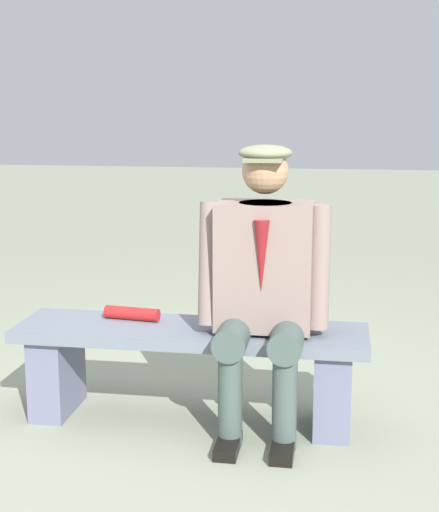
{
  "coord_description": "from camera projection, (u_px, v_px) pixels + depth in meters",
  "views": [
    {
      "loc": [
        -0.69,
        3.39,
        1.5
      ],
      "look_at": [
        -0.14,
        0.0,
        0.81
      ],
      "focal_mm": 53.19,
      "sensor_mm": 36.0,
      "label": 1
    }
  ],
  "objects": [
    {
      "name": "seated_man",
      "position": [
        263.0,
        278.0,
        3.44
      ],
      "size": [
        0.61,
        0.57,
        1.33
      ],
      "color": "gray",
      "rests_on": "ground"
    },
    {
      "name": "rolled_magazine",
      "position": [
        132.0,
        314.0,
        3.72
      ],
      "size": [
        0.28,
        0.1,
        0.06
      ],
      "primitive_type": "cylinder",
      "rotation": [
        0.0,
        1.57,
        -0.12
      ],
      "color": "#B21E1E",
      "rests_on": "bench"
    },
    {
      "name": "ground_plane",
      "position": [
        191.0,
        419.0,
        3.69
      ],
      "size": [
        30.0,
        30.0,
        0.0
      ],
      "primitive_type": "plane",
      "color": "gray"
    },
    {
      "name": "bench",
      "position": [
        191.0,
        359.0,
        3.63
      ],
      "size": [
        1.67,
        0.44,
        0.46
      ],
      "color": "slate",
      "rests_on": "ground"
    }
  ]
}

